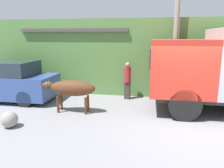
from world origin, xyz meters
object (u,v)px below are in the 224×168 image
object	(u,v)px
brown_cow	(71,88)
parked_suv	(6,82)
utility_pole	(177,19)
roadside_rock	(9,119)
pedestrian_on_hill	(127,79)

from	to	relation	value
brown_cow	parked_suv	xyz separation A→B (m)	(-3.43, 1.07, -0.08)
parked_suv	utility_pole	world-z (taller)	utility_pole
roadside_rock	brown_cow	bearing A→B (deg)	49.93
brown_cow	roadside_rock	bearing A→B (deg)	-129.51
utility_pole	roadside_rock	world-z (taller)	utility_pole
brown_cow	roadside_rock	size ratio (longest dim) A/B	4.01
parked_suv	pedestrian_on_hill	bearing A→B (deg)	8.91
brown_cow	parked_suv	bearing A→B (deg)	163.27
utility_pole	roadside_rock	size ratio (longest dim) A/B	13.19
pedestrian_on_hill	utility_pole	world-z (taller)	utility_pole
utility_pole	roadside_rock	distance (m)	7.44
brown_cow	pedestrian_on_hill	size ratio (longest dim) A/B	1.22
parked_suv	pedestrian_on_hill	xyz separation A→B (m)	(5.30, 1.05, 0.10)
pedestrian_on_hill	brown_cow	bearing A→B (deg)	59.82
brown_cow	parked_suv	world-z (taller)	parked_suv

